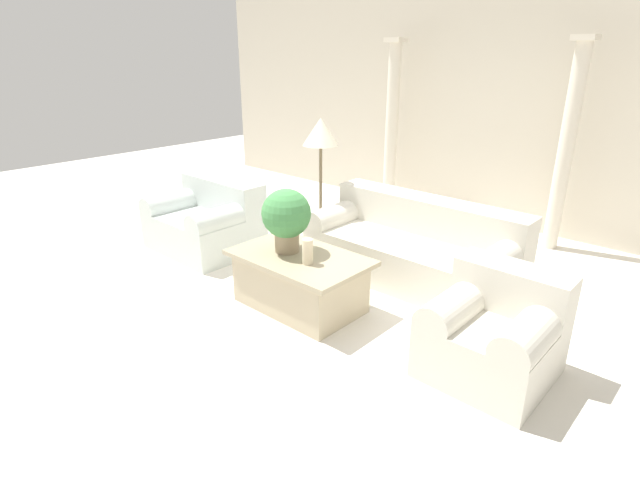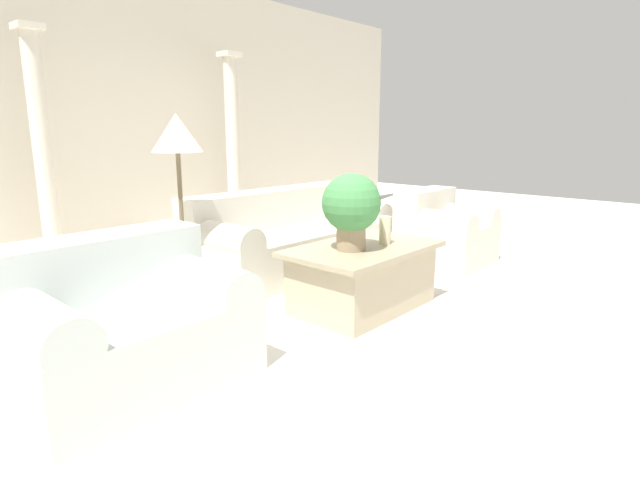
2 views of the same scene
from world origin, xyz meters
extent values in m
plane|color=silver|center=(0.00, 0.00, 0.00)|extent=(16.00, 16.00, 0.00)
cube|color=beige|center=(0.00, 2.97, 1.60)|extent=(10.00, 0.06, 3.20)
cube|color=beige|center=(0.37, 0.66, 0.21)|extent=(2.12, 0.92, 0.43)
cube|color=beige|center=(0.37, 0.96, 0.61)|extent=(2.12, 0.32, 0.36)
cylinder|color=beige|center=(-0.55, 0.66, 0.48)|extent=(0.28, 0.92, 0.28)
cylinder|color=beige|center=(1.28, 0.66, 0.48)|extent=(0.28, 0.92, 0.28)
cube|color=silver|center=(-1.86, -0.26, 0.21)|extent=(1.20, 0.92, 0.43)
cube|color=silver|center=(-1.86, 0.04, 0.61)|extent=(1.20, 0.32, 0.36)
cylinder|color=silver|center=(-2.31, -0.26, 0.48)|extent=(0.28, 0.92, 0.28)
cylinder|color=silver|center=(-1.40, -0.26, 0.48)|extent=(0.28, 0.92, 0.28)
cube|color=tan|center=(-0.05, -0.51, 0.23)|extent=(1.07, 0.67, 0.46)
cube|color=tan|center=(-0.05, -0.51, 0.48)|extent=(1.22, 0.76, 0.04)
cylinder|color=#937F60|center=(-0.20, -0.51, 0.58)|extent=(0.22, 0.22, 0.17)
sphere|color=#428447|center=(-0.20, -0.51, 0.85)|extent=(0.44, 0.44, 0.44)
cylinder|color=beige|center=(0.13, -0.58, 0.61)|extent=(0.09, 0.09, 0.22)
cylinder|color=brown|center=(-0.88, 0.68, 0.01)|extent=(0.26, 0.26, 0.03)
cylinder|color=brown|center=(-0.88, 0.68, 0.62)|extent=(0.04, 0.04, 1.18)
cone|color=beige|center=(-0.88, 0.68, 1.36)|extent=(0.40, 0.40, 0.29)
cylinder|color=beige|center=(-1.21, 2.52, 1.14)|extent=(0.17, 0.17, 2.28)
cube|color=beige|center=(-1.21, 2.52, 2.31)|extent=(0.24, 0.24, 0.06)
cylinder|color=beige|center=(1.12, 2.52, 1.14)|extent=(0.17, 0.17, 2.28)
cube|color=beige|center=(1.12, 2.52, 2.31)|extent=(0.24, 0.24, 0.06)
cube|color=beige|center=(1.66, -0.32, 0.21)|extent=(0.82, 0.83, 0.42)
cube|color=beige|center=(1.66, -0.05, 0.59)|extent=(0.82, 0.29, 0.34)
cylinder|color=beige|center=(1.39, -0.32, 0.45)|extent=(0.28, 0.83, 0.28)
cylinder|color=beige|center=(1.93, -0.32, 0.45)|extent=(0.28, 0.83, 0.28)
camera|label=1|loc=(2.82, -3.37, 2.20)|focal=28.00mm
camera|label=2|loc=(-3.07, -2.76, 1.38)|focal=28.00mm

